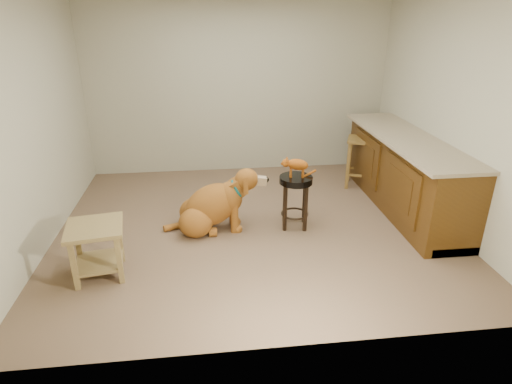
{
  "coord_description": "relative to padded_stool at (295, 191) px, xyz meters",
  "views": [
    {
      "loc": [
        -0.51,
        -4.48,
        2.36
      ],
      "look_at": [
        0.02,
        -0.04,
        0.45
      ],
      "focal_mm": 30.0,
      "sensor_mm": 36.0,
      "label": 1
    }
  ],
  "objects": [
    {
      "name": "wood_stool",
      "position": [
        1.17,
        1.13,
        -0.07
      ],
      "size": [
        0.5,
        0.5,
        0.71
      ],
      "rotation": [
        0.0,
        0.0,
        -0.38
      ],
      "color": "brown",
      "rests_on": "ground"
    },
    {
      "name": "tabby_kitten",
      "position": [
        -0.01,
        0.0,
        0.32
      ],
      "size": [
        0.42,
        0.16,
        0.26
      ],
      "rotation": [
        0.0,
        0.0,
        -0.17
      ],
      "color": "#97470F",
      "rests_on": "padded_stool"
    },
    {
      "name": "cabinet_run",
      "position": [
        1.47,
        0.36,
        -0.0
      ],
      "size": [
        0.7,
        2.56,
        0.94
      ],
      "color": "#452A0C",
      "rests_on": "ground"
    },
    {
      "name": "room_shell",
      "position": [
        -0.48,
        0.06,
        1.23
      ],
      "size": [
        4.54,
        4.04,
        2.62
      ],
      "color": "#A19C81",
      "rests_on": "ground"
    },
    {
      "name": "floor",
      "position": [
        -0.48,
        0.06,
        -0.44
      ],
      "size": [
        4.5,
        4.0,
        0.01
      ],
      "primitive_type": "cube",
      "color": "brown",
      "rests_on": "ground"
    },
    {
      "name": "padded_stool",
      "position": [
        0.0,
        0.0,
        0.0
      ],
      "size": [
        0.38,
        0.38,
        0.62
      ],
      "rotation": [
        0.0,
        0.0,
        -0.17
      ],
      "color": "black",
      "rests_on": "ground"
    },
    {
      "name": "golden_retriever",
      "position": [
        -0.95,
        0.03,
        -0.15
      ],
      "size": [
        1.23,
        0.6,
        0.78
      ],
      "rotation": [
        0.0,
        0.0,
        0.01
      ],
      "color": "brown",
      "rests_on": "ground"
    },
    {
      "name": "side_table",
      "position": [
        -2.06,
        -0.77,
        -0.1
      ],
      "size": [
        0.58,
        0.58,
        0.53
      ],
      "rotation": [
        0.0,
        0.0,
        0.16
      ],
      "color": "olive",
      "rests_on": "ground"
    }
  ]
}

